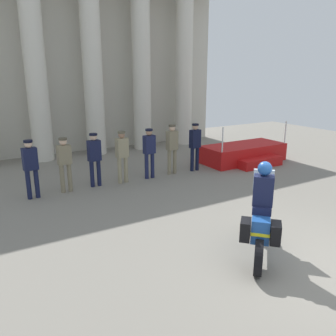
# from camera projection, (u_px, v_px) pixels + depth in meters

# --- Properties ---
(ground_plane) EXTENTS (28.00, 28.00, 0.00)m
(ground_plane) POSITION_uv_depth(u_px,v_px,m) (309.00, 263.00, 6.42)
(ground_plane) COLOR gray
(colonnade_backdrop) EXTENTS (12.99, 1.66, 7.67)m
(colonnade_backdrop) POSITION_uv_depth(u_px,v_px,m) (88.00, 57.00, 14.40)
(colonnade_backdrop) COLOR beige
(colonnade_backdrop) RESTS_ON ground_plane
(reviewing_stand) EXTENTS (3.36, 1.92, 1.59)m
(reviewing_stand) POSITION_uv_depth(u_px,v_px,m) (245.00, 154.00, 13.58)
(reviewing_stand) COLOR #B71414
(reviewing_stand) RESTS_ON ground_plane
(officer_in_row_0) EXTENTS (0.40, 0.26, 1.67)m
(officer_in_row_0) POSITION_uv_depth(u_px,v_px,m) (31.00, 165.00, 9.47)
(officer_in_row_0) COLOR #141938
(officer_in_row_0) RESTS_ON ground_plane
(officer_in_row_1) EXTENTS (0.40, 0.26, 1.63)m
(officer_in_row_1) POSITION_uv_depth(u_px,v_px,m) (65.00, 160.00, 10.00)
(officer_in_row_1) COLOR #7A7056
(officer_in_row_1) RESTS_ON ground_plane
(officer_in_row_2) EXTENTS (0.40, 0.26, 1.67)m
(officer_in_row_2) POSITION_uv_depth(u_px,v_px,m) (94.00, 156.00, 10.50)
(officer_in_row_2) COLOR #141938
(officer_in_row_2) RESTS_ON ground_plane
(officer_in_row_3) EXTENTS (0.40, 0.26, 1.67)m
(officer_in_row_3) POSITION_uv_depth(u_px,v_px,m) (122.00, 153.00, 10.84)
(officer_in_row_3) COLOR gray
(officer_in_row_3) RESTS_ON ground_plane
(officer_in_row_4) EXTENTS (0.40, 0.26, 1.67)m
(officer_in_row_4) POSITION_uv_depth(u_px,v_px,m) (149.00, 149.00, 11.33)
(officer_in_row_4) COLOR #191E42
(officer_in_row_4) RESTS_ON ground_plane
(officer_in_row_5) EXTENTS (0.40, 0.26, 1.73)m
(officer_in_row_5) POSITION_uv_depth(u_px,v_px,m) (172.00, 145.00, 11.80)
(officer_in_row_5) COLOR #7A7056
(officer_in_row_5) RESTS_ON ground_plane
(officer_in_row_6) EXTENTS (0.40, 0.26, 1.70)m
(officer_in_row_6) POSITION_uv_depth(u_px,v_px,m) (195.00, 143.00, 12.20)
(officer_in_row_6) COLOR black
(officer_in_row_6) RESTS_ON ground_plane
(motorcycle_with_rider) EXTENTS (1.59, 1.54, 1.90)m
(motorcycle_with_rider) POSITION_uv_depth(u_px,v_px,m) (261.00, 218.00, 6.48)
(motorcycle_with_rider) COLOR black
(motorcycle_with_rider) RESTS_ON ground_plane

